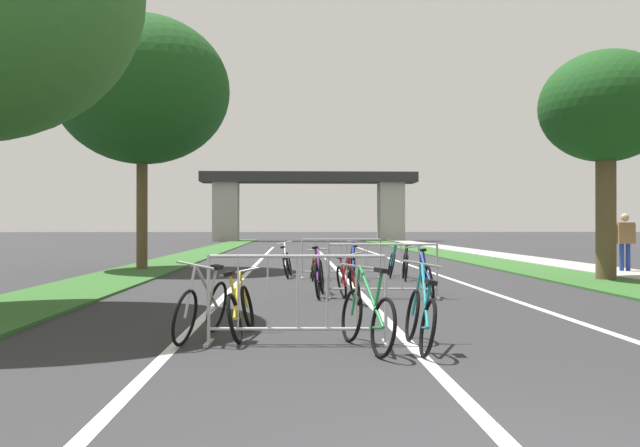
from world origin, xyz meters
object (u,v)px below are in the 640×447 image
bicycle_blue_1 (426,277)px  bicycle_blue_11 (351,265)px  bicycle_orange_8 (314,266)px  crowd_barrier_third (341,259)px  bicycle_purple_3 (319,277)px  bicycle_white_7 (287,264)px  tree_right_pine_near (606,109)px  crowd_barrier_nearest (297,300)px  crowd_barrier_second (383,271)px  bicycle_teal_0 (392,263)px  bicycle_black_4 (405,265)px  tree_left_cypress_far (142,90)px  pedestrian_waiting (625,237)px  bicycle_silver_5 (203,308)px  bicycle_red_6 (347,282)px  bicycle_green_9 (367,317)px  bicycle_teal_10 (420,317)px  bicycle_yellow_2 (241,310)px

bicycle_blue_1 → bicycle_blue_11: size_ratio=0.94×
bicycle_blue_1 → bicycle_orange_8: size_ratio=1.02×
crowd_barrier_third → bicycle_purple_3: crowd_barrier_third is taller
bicycle_white_7 → tree_right_pine_near: bearing=-6.6°
crowd_barrier_nearest → bicycle_blue_11: 9.40m
crowd_barrier_second → bicycle_teal_0: crowd_barrier_second is taller
bicycle_teal_0 → bicycle_purple_3: 5.38m
crowd_barrier_second → bicycle_orange_8: crowd_barrier_second is taller
bicycle_purple_3 → bicycle_black_4: (2.38, 3.91, -0.00)m
bicycle_blue_1 → bicycle_black_4: 3.94m
crowd_barrier_nearest → bicycle_purple_3: (0.46, 5.30, -0.13)m
tree_left_cypress_far → pedestrian_waiting: (14.42, -2.07, -4.58)m
bicycle_silver_5 → bicycle_orange_8: bearing=-87.2°
tree_left_cypress_far → bicycle_purple_3: 10.90m
crowd_barrier_nearest → bicycle_orange_8: (0.47, 9.32, -0.17)m
bicycle_purple_3 → bicycle_red_6: (0.49, -0.96, -0.03)m
tree_left_cypress_far → bicycle_black_4: 10.12m
bicycle_green_9 → bicycle_teal_0: bearing=66.0°
bicycle_blue_11 → bicycle_teal_10: bearing=-90.6°
bicycle_orange_8 → bicycle_blue_11: 0.97m
crowd_barrier_second → crowd_barrier_third: (-0.45, 4.86, 0.00)m
crowd_barrier_nearest → bicycle_green_9: crowd_barrier_nearest is taller
bicycle_teal_10 → bicycle_blue_11: size_ratio=0.94×
bicycle_black_4 → bicycle_green_9: bicycle_green_9 is taller
bicycle_purple_3 → bicycle_green_9: bearing=-80.2°
tree_right_pine_near → bicycle_teal_0: size_ratio=3.51×
bicycle_black_4 → bicycle_red_6: size_ratio=1.04×
tree_left_cypress_far → bicycle_silver_5: bearing=-74.1°
tree_left_cypress_far → bicycle_blue_1: size_ratio=4.85×
bicycle_teal_0 → tree_right_pine_near: bearing=168.2°
bicycle_teal_10 → bicycle_blue_11: 9.64m
tree_right_pine_near → crowd_barrier_third: tree_right_pine_near is taller
bicycle_black_4 → bicycle_blue_11: bearing=-176.2°
bicycle_yellow_2 → bicycle_silver_5: size_ratio=0.96×
tree_right_pine_near → bicycle_teal_10: size_ratio=3.55×
tree_left_cypress_far → bicycle_yellow_2: bearing=-72.1°
crowd_barrier_nearest → bicycle_silver_5: (-1.16, 0.42, -0.14)m
bicycle_red_6 → bicycle_green_9: size_ratio=1.03×
tree_left_cypress_far → bicycle_blue_11: (6.26, -3.97, -5.27)m
bicycle_yellow_2 → bicycle_white_7: bearing=91.5°
crowd_barrier_nearest → bicycle_teal_0: crowd_barrier_nearest is taller
tree_left_cypress_far → bicycle_purple_3: size_ratio=4.55×
bicycle_red_6 → pedestrian_waiting: 11.05m
bicycle_blue_1 → bicycle_blue_11: (-1.14, 3.99, 0.00)m
bicycle_blue_1 → bicycle_green_9: size_ratio=1.01×
crowd_barrier_nearest → bicycle_silver_5: bearing=160.1°
bicycle_purple_3 → bicycle_white_7: 4.96m
bicycle_black_4 → bicycle_blue_1: bearing=-87.2°
bicycle_teal_0 → bicycle_silver_5: size_ratio=0.96×
crowd_barrier_nearest → bicycle_white_7: crowd_barrier_nearest is taller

